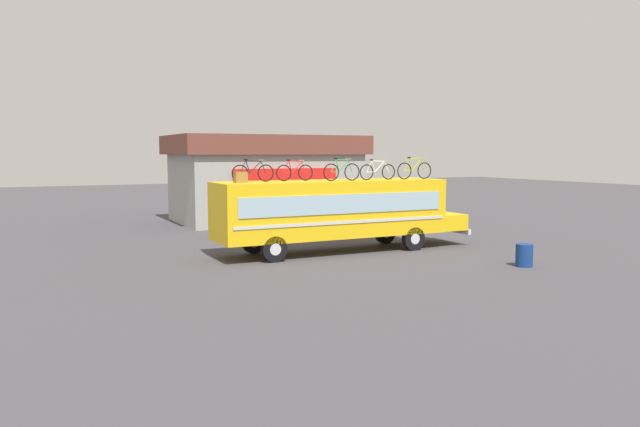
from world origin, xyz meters
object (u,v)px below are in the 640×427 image
(rooftop_bicycle_1, at_px, (253,172))
(rooftop_bicycle_5, at_px, (414,170))
(rooftop_bicycle_3, at_px, (342,171))
(bus, at_px, (336,209))
(luggage_bag_1, at_px, (241,177))
(rooftop_bicycle_2, at_px, (295,172))
(rooftop_bicycle_4, at_px, (377,171))
(trash_bin, at_px, (524,255))

(rooftop_bicycle_1, xyz_separation_m, rooftop_bicycle_5, (7.18, -0.67, 0.02))
(rooftop_bicycle_3, distance_m, rooftop_bicycle_5, 3.59)
(bus, bearing_deg, rooftop_bicycle_3, -86.74)
(luggage_bag_1, relative_size, rooftop_bicycle_3, 0.28)
(bus, distance_m, rooftop_bicycle_2, 2.36)
(bus, xyz_separation_m, rooftop_bicycle_3, (0.02, -0.41, 1.59))
(rooftop_bicycle_4, bearing_deg, rooftop_bicycle_2, 169.26)
(rooftop_bicycle_2, distance_m, trash_bin, 9.42)
(rooftop_bicycle_3, relative_size, rooftop_bicycle_5, 0.95)
(rooftop_bicycle_3, distance_m, trash_bin, 7.79)
(rooftop_bicycle_4, bearing_deg, trash_bin, -64.35)
(rooftop_bicycle_1, bearing_deg, rooftop_bicycle_4, -5.89)
(bus, xyz_separation_m, rooftop_bicycle_5, (3.61, -0.41, 1.60))
(luggage_bag_1, height_order, rooftop_bicycle_2, rooftop_bicycle_2)
(rooftop_bicycle_2, bearing_deg, rooftop_bicycle_1, -176.41)
(luggage_bag_1, bearing_deg, rooftop_bicycle_4, -1.49)
(rooftop_bicycle_5, xyz_separation_m, trash_bin, (0.94, -5.60, -2.97))
(bus, relative_size, rooftop_bicycle_1, 6.46)
(luggage_bag_1, bearing_deg, rooftop_bicycle_1, 31.91)
(rooftop_bicycle_2, bearing_deg, rooftop_bicycle_3, -23.98)
(rooftop_bicycle_4, bearing_deg, rooftop_bicycle_3, -176.52)
(rooftop_bicycle_2, bearing_deg, luggage_bag_1, -168.30)
(rooftop_bicycle_3, xyz_separation_m, rooftop_bicycle_4, (1.78, 0.11, -0.02))
(rooftop_bicycle_1, distance_m, rooftop_bicycle_3, 3.65)
(trash_bin, bearing_deg, rooftop_bicycle_3, 128.92)
(luggage_bag_1, xyz_separation_m, rooftop_bicycle_4, (6.01, -0.16, 0.16))
(bus, height_order, rooftop_bicycle_5, rooftop_bicycle_5)
(rooftop_bicycle_5, bearing_deg, trash_bin, -80.48)
(luggage_bag_1, height_order, rooftop_bicycle_4, rooftop_bicycle_4)
(bus, relative_size, luggage_bag_1, 24.15)
(trash_bin, bearing_deg, rooftop_bicycle_2, 134.51)
(rooftop_bicycle_4, bearing_deg, rooftop_bicycle_5, -3.55)
(bus, distance_m, luggage_bag_1, 4.44)
(rooftop_bicycle_2, xyz_separation_m, rooftop_bicycle_5, (5.34, -0.78, 0.03))
(luggage_bag_1, distance_m, rooftop_bicycle_2, 2.54)
(rooftop_bicycle_3, bearing_deg, trash_bin, -51.08)
(rooftop_bicycle_2, xyz_separation_m, rooftop_bicycle_4, (3.53, -0.67, -0.00))
(bus, relative_size, rooftop_bicycle_3, 6.73)
(bus, height_order, rooftop_bicycle_1, rooftop_bicycle_1)
(rooftop_bicycle_1, height_order, rooftop_bicycle_4, rooftop_bicycle_1)
(rooftop_bicycle_4, bearing_deg, rooftop_bicycle_1, 174.11)
(bus, xyz_separation_m, rooftop_bicycle_4, (1.81, -0.30, 1.57))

